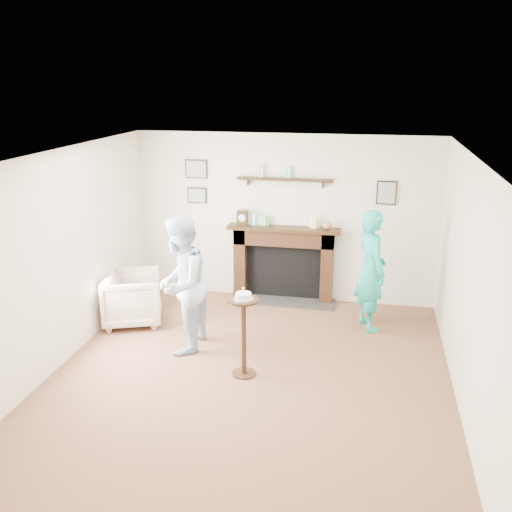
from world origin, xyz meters
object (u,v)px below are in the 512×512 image
at_px(man, 183,348).
at_px(woman, 367,327).
at_px(armchair, 134,322).
at_px(pedestal_table, 244,322).

relative_size(man, woman, 1.05).
bearing_deg(woman, armchair, 74.68).
bearing_deg(man, armchair, -123.30).
xyz_separation_m(armchair, man, (0.93, -0.63, 0.00)).
bearing_deg(armchair, woman, -102.08).
bearing_deg(armchair, pedestal_table, -142.19).
xyz_separation_m(man, pedestal_table, (0.89, -0.48, 0.66)).
relative_size(armchair, woman, 0.48).
height_order(woman, pedestal_table, pedestal_table).
height_order(man, pedestal_table, pedestal_table).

